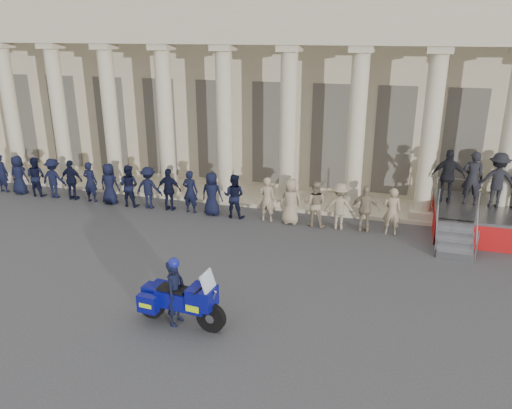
% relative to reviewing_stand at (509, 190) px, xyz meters
% --- Properties ---
extents(ground, '(90.00, 90.00, 0.00)m').
position_rel_reviewing_stand_xyz_m(ground, '(-9.23, -7.49, -1.62)').
color(ground, '#3C3C3F').
rests_on(ground, ground).
extents(building, '(40.00, 12.50, 9.00)m').
position_rel_reviewing_stand_xyz_m(building, '(-9.23, 7.26, 2.90)').
color(building, '#BCAE8D').
rests_on(building, ground).
extents(officer_rank, '(19.29, 0.64, 1.70)m').
position_rel_reviewing_stand_xyz_m(officer_rank, '(-13.30, -1.17, -0.77)').
color(officer_rank, black).
rests_on(officer_rank, ground).
extents(reviewing_stand, '(5.12, 4.38, 2.86)m').
position_rel_reviewing_stand_xyz_m(reviewing_stand, '(0.00, 0.00, 0.00)').
color(reviewing_stand, gray).
rests_on(reviewing_stand, ground).
extents(motorcycle, '(2.40, 1.00, 1.54)m').
position_rel_reviewing_stand_xyz_m(motorcycle, '(-8.34, -8.52, -0.95)').
color(motorcycle, black).
rests_on(motorcycle, ground).
extents(rider, '(0.45, 0.64, 1.76)m').
position_rel_reviewing_stand_xyz_m(rider, '(-8.47, -8.51, -0.75)').
color(rider, black).
rests_on(rider, ground).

